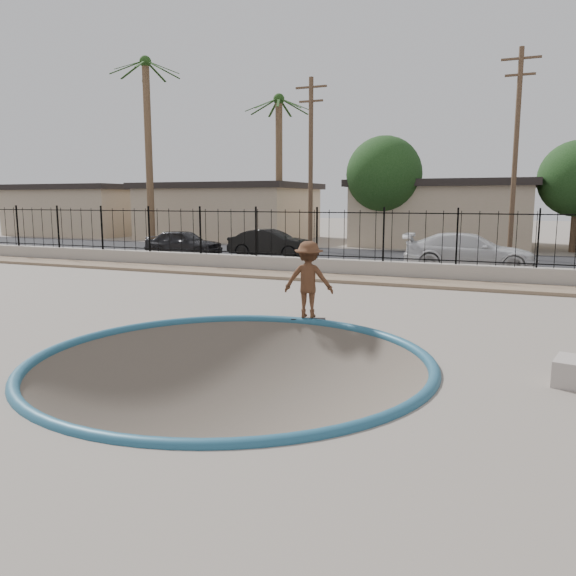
% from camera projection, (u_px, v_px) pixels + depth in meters
% --- Properties ---
extents(ground, '(120.00, 120.00, 2.20)m').
position_uv_depth(ground, '(392.00, 300.00, 21.74)').
color(ground, gray).
rests_on(ground, ground).
extents(bowl_pit, '(6.84, 6.84, 1.80)m').
position_uv_depth(bowl_pit, '(231.00, 361.00, 9.72)').
color(bowl_pit, '#51473E').
rests_on(bowl_pit, ground).
extents(coping_ring, '(7.04, 7.04, 0.20)m').
position_uv_depth(coping_ring, '(231.00, 361.00, 9.72)').
color(coping_ring, '#225571').
rests_on(coping_ring, ground).
extents(rock_strip, '(42.00, 1.60, 0.11)m').
position_uv_depth(rock_strip, '(375.00, 280.00, 19.00)').
color(rock_strip, '#927A60').
rests_on(rock_strip, ground).
extents(retaining_wall, '(42.00, 0.45, 0.60)m').
position_uv_depth(retaining_wall, '(383.00, 270.00, 19.97)').
color(retaining_wall, gray).
rests_on(retaining_wall, ground).
extents(fence, '(40.00, 0.04, 1.80)m').
position_uv_depth(fence, '(384.00, 236.00, 19.78)').
color(fence, black).
rests_on(fence, retaining_wall).
extents(street, '(90.00, 8.00, 0.04)m').
position_uv_depth(street, '(416.00, 259.00, 26.12)').
color(street, black).
rests_on(street, ground).
extents(house_west_far, '(10.60, 8.60, 3.90)m').
position_uv_depth(house_west_far, '(87.00, 209.00, 45.13)').
color(house_west_far, tan).
rests_on(house_west_far, ground).
extents(house_west, '(11.60, 8.60, 3.90)m').
position_uv_depth(house_west, '(229.00, 211.00, 40.18)').
color(house_west, tan).
rests_on(house_west, ground).
extents(house_center, '(10.60, 8.60, 3.90)m').
position_uv_depth(house_center, '(444.00, 213.00, 34.47)').
color(house_center, tan).
rests_on(house_center, ground).
extents(palm_left, '(2.30, 2.30, 11.30)m').
position_uv_depth(palm_left, '(147.00, 113.00, 34.09)').
color(palm_left, brown).
rests_on(palm_left, ground).
extents(palm_mid, '(2.30, 2.30, 9.30)m').
position_uv_depth(palm_mid, '(279.00, 136.00, 35.27)').
color(palm_mid, brown).
rests_on(palm_mid, ground).
extents(utility_pole_left, '(1.70, 0.24, 9.00)m').
position_uv_depth(utility_pole_left, '(311.00, 162.00, 29.49)').
color(utility_pole_left, '#473323').
rests_on(utility_pole_left, ground).
extents(utility_pole_mid, '(1.70, 0.24, 9.50)m').
position_uv_depth(utility_pole_mid, '(516.00, 151.00, 25.65)').
color(utility_pole_mid, '#473323').
rests_on(utility_pole_mid, ground).
extents(street_tree_left, '(4.32, 4.32, 6.36)m').
position_uv_depth(street_tree_left, '(384.00, 174.00, 32.08)').
color(street_tree_left, '#473323').
rests_on(street_tree_left, ground).
extents(skater, '(1.22, 0.84, 1.74)m').
position_uv_depth(skater, '(309.00, 284.00, 12.75)').
color(skater, brown).
rests_on(skater, ground).
extents(skateboard, '(0.81, 0.45, 0.07)m').
position_uv_depth(skateboard, '(308.00, 319.00, 12.88)').
color(skateboard, black).
rests_on(skateboard, ground).
extents(car_a, '(3.86, 1.70, 1.29)m').
position_uv_depth(car_a, '(184.00, 243.00, 27.33)').
color(car_a, black).
rests_on(car_a, street).
extents(car_b, '(4.07, 1.57, 1.32)m').
position_uv_depth(car_b, '(271.00, 244.00, 26.66)').
color(car_b, black).
rests_on(car_b, street).
extents(car_c, '(5.12, 2.41, 1.45)m').
position_uv_depth(car_c, '(469.00, 252.00, 21.71)').
color(car_c, silver).
rests_on(car_c, street).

